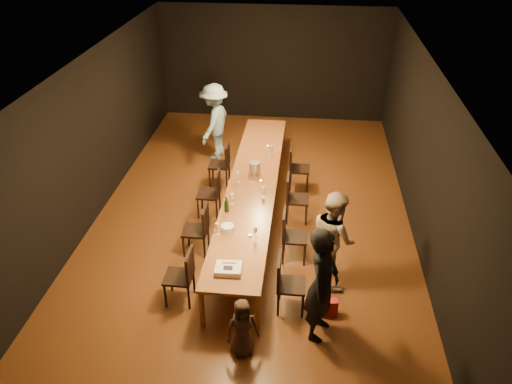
# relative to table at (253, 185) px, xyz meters

# --- Properties ---
(ground) EXTENTS (10.00, 10.00, 0.00)m
(ground) POSITION_rel_table_xyz_m (0.00, 0.00, -0.70)
(ground) COLOR #4B2B12
(ground) RESTS_ON ground
(room_shell) EXTENTS (6.04, 10.04, 3.02)m
(room_shell) POSITION_rel_table_xyz_m (0.00, 0.00, 1.38)
(room_shell) COLOR black
(room_shell) RESTS_ON ground
(table) EXTENTS (0.90, 6.00, 0.75)m
(table) POSITION_rel_table_xyz_m (0.00, 0.00, 0.00)
(table) COLOR brown
(table) RESTS_ON ground
(chair_right_0) EXTENTS (0.42, 0.42, 0.93)m
(chair_right_0) POSITION_rel_table_xyz_m (0.85, -2.40, -0.24)
(chair_right_0) COLOR black
(chair_right_0) RESTS_ON ground
(chair_right_1) EXTENTS (0.42, 0.42, 0.93)m
(chair_right_1) POSITION_rel_table_xyz_m (0.85, -1.20, -0.24)
(chair_right_1) COLOR black
(chair_right_1) RESTS_ON ground
(chair_right_2) EXTENTS (0.42, 0.42, 0.93)m
(chair_right_2) POSITION_rel_table_xyz_m (0.85, 0.00, -0.24)
(chair_right_2) COLOR black
(chair_right_2) RESTS_ON ground
(chair_right_3) EXTENTS (0.42, 0.42, 0.93)m
(chair_right_3) POSITION_rel_table_xyz_m (0.85, 1.20, -0.24)
(chair_right_3) COLOR black
(chair_right_3) RESTS_ON ground
(chair_left_0) EXTENTS (0.42, 0.42, 0.93)m
(chair_left_0) POSITION_rel_table_xyz_m (-0.85, -2.40, -0.24)
(chair_left_0) COLOR black
(chair_left_0) RESTS_ON ground
(chair_left_1) EXTENTS (0.42, 0.42, 0.93)m
(chair_left_1) POSITION_rel_table_xyz_m (-0.85, -1.20, -0.24)
(chair_left_1) COLOR black
(chair_left_1) RESTS_ON ground
(chair_left_2) EXTENTS (0.42, 0.42, 0.93)m
(chair_left_2) POSITION_rel_table_xyz_m (-0.85, 0.00, -0.24)
(chair_left_2) COLOR black
(chair_left_2) RESTS_ON ground
(chair_left_3) EXTENTS (0.42, 0.42, 0.93)m
(chair_left_3) POSITION_rel_table_xyz_m (-0.85, 1.20, -0.24)
(chair_left_3) COLOR black
(chair_left_3) RESTS_ON ground
(woman_birthday) EXTENTS (0.58, 0.74, 1.77)m
(woman_birthday) POSITION_rel_table_xyz_m (1.27, -2.83, 0.19)
(woman_birthday) COLOR black
(woman_birthday) RESTS_ON ground
(woman_tan) EXTENTS (0.88, 0.97, 1.63)m
(woman_tan) POSITION_rel_table_xyz_m (1.45, -1.65, 0.11)
(woman_tan) COLOR #C6AA94
(woman_tan) RESTS_ON ground
(man_blue) EXTENTS (0.90, 1.27, 1.78)m
(man_blue) POSITION_rel_table_xyz_m (-1.15, 2.43, 0.19)
(man_blue) COLOR #7CA3C0
(man_blue) RESTS_ON ground
(child) EXTENTS (0.52, 0.43, 0.91)m
(child) POSITION_rel_table_xyz_m (0.24, -3.31, -0.25)
(child) COLOR #3A2820
(child) RESTS_ON ground
(gift_bag_red) EXTENTS (0.24, 0.15, 0.27)m
(gift_bag_red) POSITION_rel_table_xyz_m (1.43, -2.47, -0.57)
(gift_bag_red) COLOR red
(gift_bag_red) RESTS_ON ground
(gift_bag_blue) EXTENTS (0.25, 0.18, 0.29)m
(gift_bag_blue) POSITION_rel_table_xyz_m (1.24, -2.45, -0.56)
(gift_bag_blue) COLOR #274CAB
(gift_bag_blue) RESTS_ON ground
(birthday_cake) EXTENTS (0.39, 0.31, 0.09)m
(birthday_cake) POSITION_rel_table_xyz_m (-0.06, -2.54, 0.09)
(birthday_cake) COLOR white
(birthday_cake) RESTS_ON table
(plate_stack) EXTENTS (0.26, 0.26, 0.12)m
(plate_stack) POSITION_rel_table_xyz_m (-0.22, -1.58, 0.11)
(plate_stack) COLOR white
(plate_stack) RESTS_ON table
(champagne_bottle) EXTENTS (0.08, 0.08, 0.32)m
(champagne_bottle) POSITION_rel_table_xyz_m (-0.33, -1.00, 0.21)
(champagne_bottle) COLOR black
(champagne_bottle) RESTS_ON table
(ice_bucket) EXTENTS (0.29, 0.29, 0.24)m
(ice_bucket) POSITION_rel_table_xyz_m (-0.00, 0.37, 0.17)
(ice_bucket) COLOR #A8A8AD
(ice_bucket) RESTS_ON table
(wineglass_0) EXTENTS (0.06, 0.06, 0.21)m
(wineglass_0) POSITION_rel_table_xyz_m (-0.38, -1.66, 0.15)
(wineglass_0) COLOR beige
(wineglass_0) RESTS_ON table
(wineglass_1) EXTENTS (0.06, 0.06, 0.21)m
(wineglass_1) POSITION_rel_table_xyz_m (0.24, -1.68, 0.15)
(wineglass_1) COLOR beige
(wineglass_1) RESTS_ON table
(wineglass_2) EXTENTS (0.06, 0.06, 0.21)m
(wineglass_2) POSITION_rel_table_xyz_m (-0.27, -0.76, 0.15)
(wineglass_2) COLOR silver
(wineglass_2) RESTS_ON table
(wineglass_3) EXTENTS (0.06, 0.06, 0.21)m
(wineglass_3) POSITION_rel_table_xyz_m (0.24, -0.46, 0.15)
(wineglass_3) COLOR beige
(wineglass_3) RESTS_ON table
(wineglass_4) EXTENTS (0.06, 0.06, 0.21)m
(wineglass_4) POSITION_rel_table_xyz_m (-0.28, 0.01, 0.15)
(wineglass_4) COLOR silver
(wineglass_4) RESTS_ON table
(wineglass_5) EXTENTS (0.06, 0.06, 0.21)m
(wineglass_5) POSITION_rel_table_xyz_m (0.25, 1.17, 0.15)
(wineglass_5) COLOR silver
(wineglass_5) RESTS_ON table
(tealight_near) EXTENTS (0.05, 0.05, 0.03)m
(tealight_near) POSITION_rel_table_xyz_m (0.15, -1.67, 0.06)
(tealight_near) COLOR #B2B7B2
(tealight_near) RESTS_ON table
(tealight_mid) EXTENTS (0.05, 0.05, 0.03)m
(tealight_mid) POSITION_rel_table_xyz_m (0.15, 0.05, 0.06)
(tealight_mid) COLOR #B2B7B2
(tealight_mid) RESTS_ON table
(tealight_far) EXTENTS (0.05, 0.05, 0.03)m
(tealight_far) POSITION_rel_table_xyz_m (0.15, 1.54, 0.06)
(tealight_far) COLOR #B2B7B2
(tealight_far) RESTS_ON table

